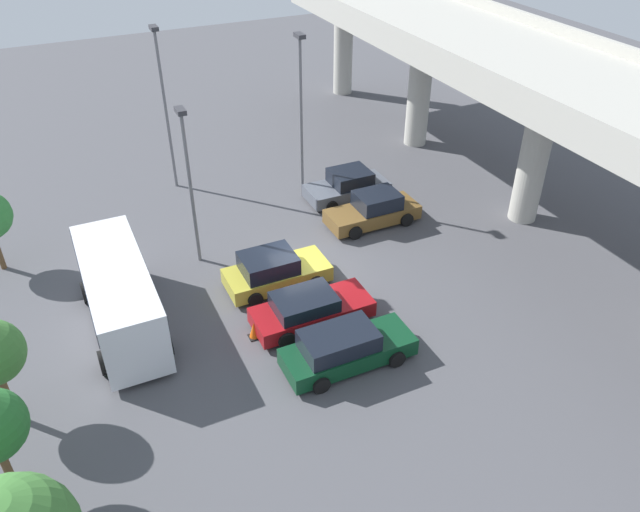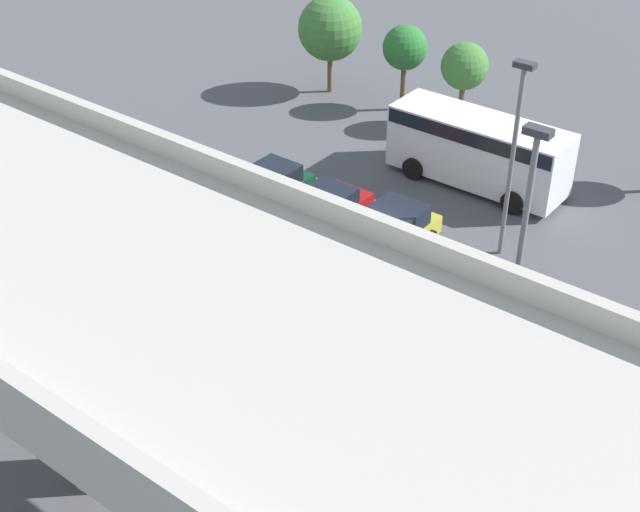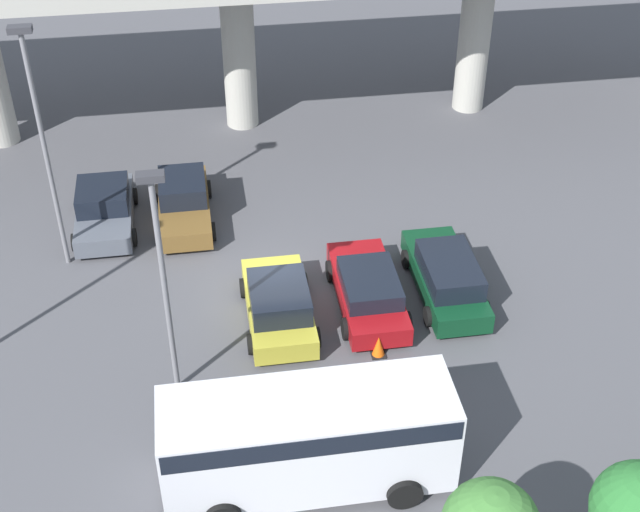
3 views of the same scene
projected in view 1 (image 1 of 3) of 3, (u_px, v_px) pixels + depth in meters
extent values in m
plane|color=#4C4C51|center=(304.00, 277.00, 27.31)|extent=(86.33, 86.33, 0.00)
cube|color=#ADAAA0|center=(551.00, 77.00, 27.44)|extent=(40.29, 7.91, 0.90)
cube|color=#ADAAA0|center=(483.00, 72.00, 25.71)|extent=(40.29, 0.30, 0.55)
cube|color=#ADAAA0|center=(619.00, 50.00, 28.36)|extent=(40.29, 0.30, 0.55)
cylinder|color=#ADAAA0|center=(343.00, 46.00, 44.67)|extent=(1.36, 1.36, 6.76)
cylinder|color=#ADAAA0|center=(419.00, 90.00, 37.14)|extent=(1.36, 1.36, 6.76)
cylinder|color=#ADAAA0|center=(534.00, 156.00, 29.61)|extent=(1.36, 1.36, 6.76)
cube|color=#515660|center=(347.00, 190.00, 32.91)|extent=(1.95, 4.36, 0.66)
cube|color=black|center=(350.00, 177.00, 32.59)|extent=(1.79, 2.02, 0.72)
cylinder|color=black|center=(332.00, 207.00, 31.80)|extent=(0.22, 0.63, 0.63)
cylinder|color=black|center=(316.00, 190.00, 33.29)|extent=(0.22, 0.63, 0.63)
cylinder|color=black|center=(378.00, 196.00, 32.75)|extent=(0.22, 0.63, 0.63)
cylinder|color=black|center=(360.00, 180.00, 34.24)|extent=(0.22, 0.63, 0.63)
cube|color=brown|center=(372.00, 214.00, 30.76)|extent=(1.81, 4.61, 0.68)
cube|color=black|center=(377.00, 200.00, 30.44)|extent=(1.67, 2.08, 0.76)
cylinder|color=black|center=(355.00, 233.00, 29.68)|extent=(0.22, 0.68, 0.68)
cylinder|color=black|center=(338.00, 215.00, 31.06)|extent=(0.22, 0.68, 0.68)
cylinder|color=black|center=(407.00, 220.00, 30.67)|extent=(0.22, 0.68, 0.68)
cylinder|color=black|center=(388.00, 203.00, 32.06)|extent=(0.22, 0.68, 0.68)
cube|color=gold|center=(277.00, 275.00, 26.59)|extent=(1.93, 4.41, 0.68)
cube|color=black|center=(268.00, 263.00, 26.05)|extent=(1.78, 2.25, 0.74)
cylinder|color=black|center=(298.00, 259.00, 27.91)|extent=(0.22, 0.64, 0.64)
cylinder|color=black|center=(316.00, 283.00, 26.44)|extent=(0.22, 0.64, 0.64)
cylinder|color=black|center=(240.00, 274.00, 26.96)|extent=(0.22, 0.64, 0.64)
cylinder|color=black|center=(255.00, 300.00, 25.48)|extent=(0.22, 0.64, 0.64)
cube|color=maroon|center=(312.00, 312.00, 24.53)|extent=(1.86, 4.76, 0.65)
cube|color=black|center=(304.00, 302.00, 24.07)|extent=(1.71, 2.39, 0.56)
cylinder|color=black|center=(335.00, 292.00, 25.85)|extent=(0.22, 0.71, 0.71)
cylinder|color=black|center=(356.00, 319.00, 24.43)|extent=(0.22, 0.71, 0.71)
cylinder|color=black|center=(269.00, 311.00, 24.82)|extent=(0.22, 0.71, 0.71)
cylinder|color=black|center=(287.00, 340.00, 23.40)|extent=(0.22, 0.71, 0.71)
cube|color=#0C381E|center=(348.00, 352.00, 22.66)|extent=(1.78, 4.88, 0.69)
cube|color=black|center=(339.00, 341.00, 22.13)|extent=(1.64, 2.69, 0.69)
cylinder|color=black|center=(372.00, 329.00, 23.98)|extent=(0.22, 0.64, 0.64)
cylinder|color=black|center=(397.00, 359.00, 22.62)|extent=(0.22, 0.64, 0.64)
cylinder|color=black|center=(300.00, 352.00, 22.92)|extent=(0.22, 0.64, 0.64)
cylinder|color=black|center=(321.00, 385.00, 21.56)|extent=(0.22, 0.64, 0.64)
cube|color=silver|center=(119.00, 295.00, 23.75)|extent=(7.26, 2.26, 2.61)
cube|color=black|center=(115.00, 275.00, 23.22)|extent=(7.12, 2.30, 0.57)
cylinder|color=black|center=(86.00, 293.00, 25.65)|extent=(0.91, 0.29, 0.91)
cylinder|color=black|center=(142.00, 279.00, 26.45)|extent=(0.91, 0.29, 0.91)
cylinder|color=black|center=(104.00, 362.00, 22.28)|extent=(0.91, 0.29, 0.91)
cylinder|color=black|center=(167.00, 344.00, 23.08)|extent=(0.91, 0.29, 0.91)
cylinder|color=slate|center=(301.00, 123.00, 31.07)|extent=(0.16, 0.16, 8.28)
cube|color=#333338|center=(300.00, 36.00, 28.68)|extent=(0.70, 0.35, 0.20)
cylinder|color=slate|center=(191.00, 192.00, 26.44)|extent=(0.16, 0.16, 7.00)
cube|color=#333338|center=(180.00, 111.00, 24.41)|extent=(0.70, 0.35, 0.20)
cylinder|color=slate|center=(166.00, 114.00, 31.99)|extent=(0.16, 0.16, 8.33)
cube|color=#333338|center=(154.00, 28.00, 29.58)|extent=(0.70, 0.35, 0.20)
cylinder|color=brown|center=(8.00, 397.00, 20.17)|extent=(0.24, 0.24, 2.07)
cylinder|color=brown|center=(9.00, 472.00, 17.73)|extent=(0.24, 0.24, 2.17)
cube|color=black|center=(254.00, 337.00, 24.07)|extent=(0.44, 0.44, 0.04)
cone|color=#EA590F|center=(254.00, 330.00, 23.89)|extent=(0.40, 0.40, 0.70)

